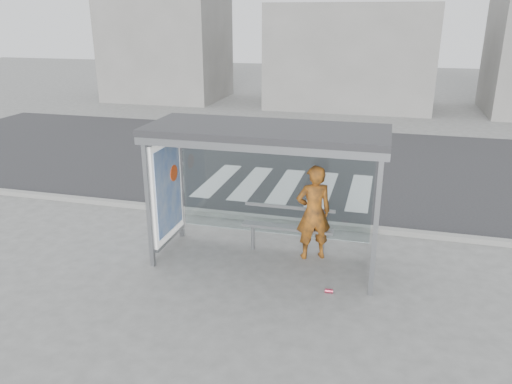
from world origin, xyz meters
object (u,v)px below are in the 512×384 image
(person, at_px, (314,213))
(bench, at_px, (288,227))
(bus_shelter, at_px, (247,160))
(soda_can, at_px, (329,291))

(person, relative_size, bench, 1.04)
(person, height_order, bench, person)
(bus_shelter, bearing_deg, soda_can, -27.70)
(bench, height_order, soda_can, bench)
(bench, relative_size, soda_can, 13.26)
(bus_shelter, height_order, person, bus_shelter)
(bus_shelter, relative_size, person, 2.28)
(bus_shelter, distance_m, person, 1.64)
(soda_can, bearing_deg, person, 111.27)
(bench, bearing_deg, bus_shelter, -148.00)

